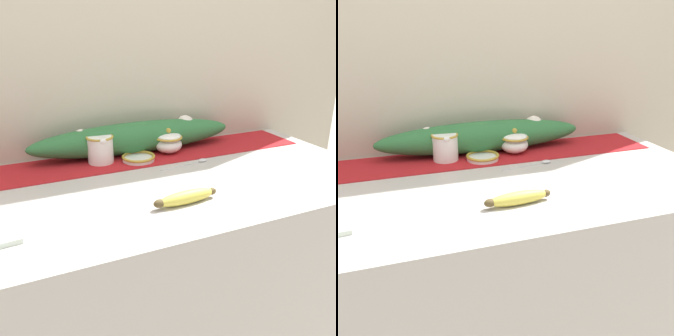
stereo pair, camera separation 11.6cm
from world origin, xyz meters
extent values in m
cube|color=#B7B2AD|center=(0.00, 0.00, 0.46)|extent=(1.42, 0.72, 0.92)
cube|color=#B7AD99|center=(0.00, 0.38, 1.20)|extent=(2.22, 0.04, 2.40)
cube|color=#A8191E|center=(0.00, 0.24, 0.92)|extent=(1.30, 0.23, 0.00)
cylinder|color=white|center=(-0.15, 0.24, 0.97)|extent=(0.09, 0.09, 0.10)
torus|color=#B79333|center=(-0.15, 0.24, 1.02)|extent=(0.10, 0.10, 0.01)
torus|color=white|center=(-0.15, 0.29, 0.98)|extent=(0.05, 0.01, 0.05)
ellipsoid|color=white|center=(-0.15, 0.20, 1.02)|extent=(0.03, 0.02, 0.02)
ellipsoid|color=white|center=(0.11, 0.24, 0.96)|extent=(0.11, 0.11, 0.06)
torus|color=#B79333|center=(0.11, 0.24, 0.99)|extent=(0.11, 0.11, 0.01)
ellipsoid|color=white|center=(0.11, 0.24, 0.99)|extent=(0.10, 0.10, 0.02)
sphere|color=#B79333|center=(0.11, 0.24, 1.01)|extent=(0.02, 0.02, 0.02)
cylinder|color=white|center=(-0.03, 0.20, 0.93)|extent=(0.12, 0.12, 0.01)
torus|color=#B79333|center=(-0.03, 0.20, 0.94)|extent=(0.12, 0.12, 0.01)
ellipsoid|color=#DBCC4C|center=(-0.02, -0.18, 0.94)|extent=(0.19, 0.05, 0.04)
ellipsoid|color=brown|center=(-0.11, -0.19, 0.94)|extent=(0.04, 0.03, 0.02)
ellipsoid|color=brown|center=(0.06, -0.18, 0.94)|extent=(0.03, 0.02, 0.02)
cube|color=silver|center=(0.09, 0.09, 0.92)|extent=(0.16, 0.03, 0.00)
ellipsoid|color=silver|center=(0.19, 0.10, 0.93)|extent=(0.04, 0.03, 0.01)
ellipsoid|color=#2D6B38|center=(0.00, 0.29, 0.98)|extent=(0.81, 0.13, 0.12)
sphere|color=silver|center=(-0.21, 0.30, 1.01)|extent=(0.06, 0.06, 0.06)
sphere|color=silver|center=(0.00, 0.27, 1.00)|extent=(0.06, 0.06, 0.06)
sphere|color=silver|center=(0.22, 0.31, 1.01)|extent=(0.08, 0.08, 0.08)
camera|label=1|loc=(-0.46, -1.02, 1.39)|focal=40.00mm
camera|label=2|loc=(-0.35, -1.06, 1.39)|focal=40.00mm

